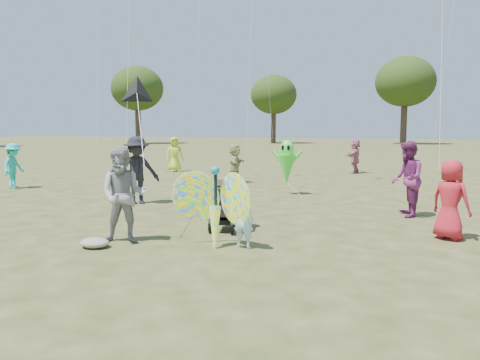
{
  "coord_description": "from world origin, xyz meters",
  "views": [
    {
      "loc": [
        2.95,
        -7.12,
        2.15
      ],
      "look_at": [
        -0.2,
        1.5,
        1.1
      ],
      "focal_mm": 35.0,
      "sensor_mm": 36.0,
      "label": 1
    }
  ],
  "objects_px": {
    "butterfly_kite": "(215,207)",
    "child_girl": "(244,219)",
    "crowd_i": "(13,166)",
    "jogging_stroller": "(228,201)",
    "crowd_e": "(407,179)",
    "crowd_a": "(451,200)",
    "crowd_d": "(235,164)",
    "crowd_b": "(137,170)",
    "crowd_g": "(175,154)",
    "crowd_j": "(355,156)",
    "adult_man": "(123,195)",
    "alien_kite": "(287,164)"
  },
  "relations": [
    {
      "from": "butterfly_kite",
      "to": "child_girl",
      "type": "bearing_deg",
      "value": 8.21
    },
    {
      "from": "crowd_i",
      "to": "jogging_stroller",
      "type": "height_order",
      "value": "crowd_i"
    },
    {
      "from": "crowd_e",
      "to": "crowd_i",
      "type": "relative_size",
      "value": 1.15
    },
    {
      "from": "butterfly_kite",
      "to": "crowd_a",
      "type": "bearing_deg",
      "value": 26.92
    },
    {
      "from": "crowd_d",
      "to": "crowd_i",
      "type": "xyz_separation_m",
      "value": [
        -6.74,
        -4.07,
        0.04
      ]
    },
    {
      "from": "crowd_b",
      "to": "crowd_g",
      "type": "height_order",
      "value": "crowd_b"
    },
    {
      "from": "crowd_j",
      "to": "jogging_stroller",
      "type": "relative_size",
      "value": 1.44
    },
    {
      "from": "crowd_d",
      "to": "crowd_g",
      "type": "height_order",
      "value": "crowd_g"
    },
    {
      "from": "child_girl",
      "to": "jogging_stroller",
      "type": "relative_size",
      "value": 0.92
    },
    {
      "from": "crowd_a",
      "to": "butterfly_kite",
      "type": "relative_size",
      "value": 0.88
    },
    {
      "from": "crowd_b",
      "to": "jogging_stroller",
      "type": "height_order",
      "value": "crowd_b"
    },
    {
      "from": "adult_man",
      "to": "crowd_d",
      "type": "height_order",
      "value": "adult_man"
    },
    {
      "from": "adult_man",
      "to": "crowd_g",
      "type": "bearing_deg",
      "value": 93.59
    },
    {
      "from": "crowd_b",
      "to": "crowd_e",
      "type": "bearing_deg",
      "value": -39.0
    },
    {
      "from": "crowd_a",
      "to": "butterfly_kite",
      "type": "xyz_separation_m",
      "value": [
        -4.0,
        -2.03,
        -0.05
      ]
    },
    {
      "from": "crowd_e",
      "to": "child_girl",
      "type": "bearing_deg",
      "value": -42.28
    },
    {
      "from": "child_girl",
      "to": "crowd_g",
      "type": "bearing_deg",
      "value": -55.94
    },
    {
      "from": "crowd_e",
      "to": "crowd_g",
      "type": "xyz_separation_m",
      "value": [
        -10.61,
        8.23,
        -0.08
      ]
    },
    {
      "from": "crowd_b",
      "to": "butterfly_kite",
      "type": "distance_m",
      "value": 5.31
    },
    {
      "from": "crowd_e",
      "to": "adult_man",
      "type": "bearing_deg",
      "value": -56.53
    },
    {
      "from": "adult_man",
      "to": "alien_kite",
      "type": "xyz_separation_m",
      "value": [
        1.3,
        7.04,
        0.08
      ]
    },
    {
      "from": "crowd_d",
      "to": "crowd_e",
      "type": "height_order",
      "value": "crowd_e"
    },
    {
      "from": "crowd_i",
      "to": "jogging_stroller",
      "type": "distance_m",
      "value": 10.15
    },
    {
      "from": "adult_man",
      "to": "crowd_d",
      "type": "bearing_deg",
      "value": 77.49
    },
    {
      "from": "crowd_a",
      "to": "butterfly_kite",
      "type": "distance_m",
      "value": 4.49
    },
    {
      "from": "jogging_stroller",
      "to": "crowd_d",
      "type": "bearing_deg",
      "value": 94.01
    },
    {
      "from": "crowd_b",
      "to": "butterfly_kite",
      "type": "bearing_deg",
      "value": -86.44
    },
    {
      "from": "adult_man",
      "to": "crowd_a",
      "type": "height_order",
      "value": "adult_man"
    },
    {
      "from": "crowd_b",
      "to": "crowd_i",
      "type": "bearing_deg",
      "value": 123.19
    },
    {
      "from": "crowd_e",
      "to": "jogging_stroller",
      "type": "xyz_separation_m",
      "value": [
        -3.48,
        -2.82,
        -0.3
      ]
    },
    {
      "from": "child_girl",
      "to": "crowd_a",
      "type": "height_order",
      "value": "crowd_a"
    },
    {
      "from": "child_girl",
      "to": "crowd_g",
      "type": "height_order",
      "value": "crowd_g"
    },
    {
      "from": "butterfly_kite",
      "to": "adult_man",
      "type": "bearing_deg",
      "value": -169.25
    },
    {
      "from": "jogging_stroller",
      "to": "crowd_j",
      "type": "bearing_deg",
      "value": 69.5
    },
    {
      "from": "crowd_d",
      "to": "crowd_b",
      "type": "bearing_deg",
      "value": 163.27
    },
    {
      "from": "child_girl",
      "to": "crowd_g",
      "type": "xyz_separation_m",
      "value": [
        -7.93,
        12.34,
        0.32
      ]
    },
    {
      "from": "crowd_a",
      "to": "crowd_i",
      "type": "relative_size",
      "value": 0.97
    },
    {
      "from": "crowd_b",
      "to": "crowd_i",
      "type": "relative_size",
      "value": 1.19
    },
    {
      "from": "adult_man",
      "to": "butterfly_kite",
      "type": "height_order",
      "value": "adult_man"
    },
    {
      "from": "crowd_b",
      "to": "crowd_i",
      "type": "height_order",
      "value": "crowd_b"
    },
    {
      "from": "crowd_a",
      "to": "child_girl",
      "type": "bearing_deg",
      "value": 62.0
    },
    {
      "from": "child_girl",
      "to": "jogging_stroller",
      "type": "distance_m",
      "value": 1.52
    },
    {
      "from": "crowd_a",
      "to": "adult_man",
      "type": "bearing_deg",
      "value": 55.12
    },
    {
      "from": "crowd_b",
      "to": "crowd_e",
      "type": "height_order",
      "value": "crowd_b"
    },
    {
      "from": "crowd_a",
      "to": "crowd_i",
      "type": "height_order",
      "value": "crowd_i"
    },
    {
      "from": "crowd_a",
      "to": "crowd_d",
      "type": "bearing_deg",
      "value": -12.21
    },
    {
      "from": "crowd_d",
      "to": "crowd_j",
      "type": "relative_size",
      "value": 0.94
    },
    {
      "from": "alien_kite",
      "to": "crowd_i",
      "type": "bearing_deg",
      "value": -169.37
    },
    {
      "from": "crowd_a",
      "to": "crowd_d",
      "type": "relative_size",
      "value": 1.02
    },
    {
      "from": "crowd_b",
      "to": "crowd_d",
      "type": "height_order",
      "value": "crowd_b"
    }
  ]
}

